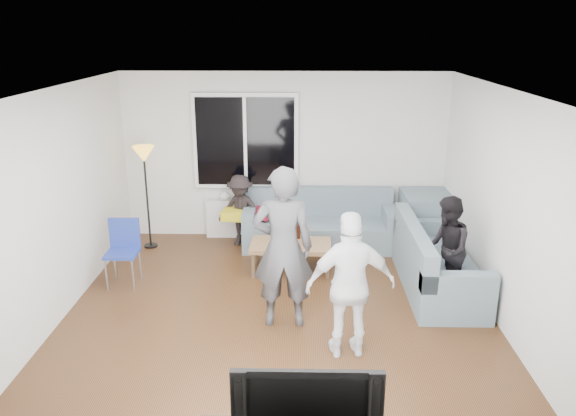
{
  "coord_description": "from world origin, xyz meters",
  "views": [
    {
      "loc": [
        0.24,
        -5.85,
        3.23
      ],
      "look_at": [
        0.1,
        0.6,
        1.15
      ],
      "focal_mm": 35.2,
      "sensor_mm": 36.0,
      "label": 1
    }
  ],
  "objects_px": {
    "spectator_right": "(446,250)",
    "television": "(307,399)",
    "sofa_right_section": "(439,258)",
    "spectator_back": "(240,211)",
    "coffee_table": "(291,257)",
    "floor_lamp": "(147,198)",
    "player_right": "(351,286)",
    "player_left": "(283,248)",
    "sofa_back_section": "(319,220)",
    "side_chair": "(122,254)"
  },
  "relations": [
    {
      "from": "sofa_right_section",
      "to": "coffee_table",
      "type": "relative_size",
      "value": 1.82
    },
    {
      "from": "floor_lamp",
      "to": "sofa_right_section",
      "type": "bearing_deg",
      "value": -18.51
    },
    {
      "from": "sofa_right_section",
      "to": "side_chair",
      "type": "relative_size",
      "value": 2.33
    },
    {
      "from": "spectator_back",
      "to": "sofa_right_section",
      "type": "bearing_deg",
      "value": -8.86
    },
    {
      "from": "coffee_table",
      "to": "floor_lamp",
      "type": "height_order",
      "value": "floor_lamp"
    },
    {
      "from": "player_left",
      "to": "spectator_back",
      "type": "xyz_separation_m",
      "value": [
        -0.72,
        2.42,
        -0.37
      ]
    },
    {
      "from": "coffee_table",
      "to": "television",
      "type": "bearing_deg",
      "value": -87.33
    },
    {
      "from": "player_left",
      "to": "spectator_back",
      "type": "height_order",
      "value": "player_left"
    },
    {
      "from": "spectator_back",
      "to": "player_right",
      "type": "bearing_deg",
      "value": -44.94
    },
    {
      "from": "coffee_table",
      "to": "floor_lamp",
      "type": "distance_m",
      "value": 2.4
    },
    {
      "from": "floor_lamp",
      "to": "sofa_back_section",
      "type": "bearing_deg",
      "value": 1.87
    },
    {
      "from": "coffee_table",
      "to": "floor_lamp",
      "type": "bearing_deg",
      "value": 158.86
    },
    {
      "from": "spectator_right",
      "to": "television",
      "type": "xyz_separation_m",
      "value": [
        -1.72,
        -3.02,
        0.08
      ]
    },
    {
      "from": "sofa_back_section",
      "to": "side_chair",
      "type": "xyz_separation_m",
      "value": [
        -2.59,
        -1.42,
        0.01
      ]
    },
    {
      "from": "sofa_right_section",
      "to": "coffee_table",
      "type": "height_order",
      "value": "sofa_right_section"
    },
    {
      "from": "floor_lamp",
      "to": "spectator_right",
      "type": "xyz_separation_m",
      "value": [
        4.07,
        -1.66,
        -0.12
      ]
    },
    {
      "from": "player_right",
      "to": "television",
      "type": "bearing_deg",
      "value": 68.5
    },
    {
      "from": "side_chair",
      "to": "television",
      "type": "bearing_deg",
      "value": -55.9
    },
    {
      "from": "spectator_right",
      "to": "spectator_back",
      "type": "height_order",
      "value": "spectator_right"
    },
    {
      "from": "sofa_right_section",
      "to": "spectator_back",
      "type": "distance_m",
      "value": 3.07
    },
    {
      "from": "sofa_back_section",
      "to": "coffee_table",
      "type": "xyz_separation_m",
      "value": [
        -0.42,
        -0.92,
        -0.22
      ]
    },
    {
      "from": "spectator_back",
      "to": "player_left",
      "type": "bearing_deg",
      "value": -53.35
    },
    {
      "from": "floor_lamp",
      "to": "spectator_right",
      "type": "height_order",
      "value": "floor_lamp"
    },
    {
      "from": "floor_lamp",
      "to": "spectator_right",
      "type": "relative_size",
      "value": 1.18
    },
    {
      "from": "spectator_back",
      "to": "television",
      "type": "distance_m",
      "value": 4.9
    },
    {
      "from": "floor_lamp",
      "to": "spectator_back",
      "type": "bearing_deg",
      "value": 4.73
    },
    {
      "from": "television",
      "to": "sofa_right_section",
      "type": "bearing_deg",
      "value": 62.65
    },
    {
      "from": "player_left",
      "to": "player_right",
      "type": "distance_m",
      "value": 0.94
    },
    {
      "from": "coffee_table",
      "to": "player_left",
      "type": "distance_m",
      "value": 1.63
    },
    {
      "from": "sofa_right_section",
      "to": "spectator_back",
      "type": "height_order",
      "value": "spectator_back"
    },
    {
      "from": "player_right",
      "to": "side_chair",
      "type": "bearing_deg",
      "value": -36.45
    },
    {
      "from": "spectator_right",
      "to": "spectator_back",
      "type": "xyz_separation_m",
      "value": [
        -2.68,
        1.78,
        -0.1
      ]
    },
    {
      "from": "sofa_back_section",
      "to": "player_left",
      "type": "xyz_separation_m",
      "value": [
        -0.48,
        -2.39,
        0.5
      ]
    },
    {
      "from": "spectator_right",
      "to": "television",
      "type": "height_order",
      "value": "spectator_right"
    },
    {
      "from": "television",
      "to": "spectator_right",
      "type": "bearing_deg",
      "value": 60.37
    },
    {
      "from": "side_chair",
      "to": "floor_lamp",
      "type": "distance_m",
      "value": 1.38
    },
    {
      "from": "spectator_right",
      "to": "television",
      "type": "bearing_deg",
      "value": -24.41
    },
    {
      "from": "sofa_back_section",
      "to": "spectator_right",
      "type": "relative_size",
      "value": 1.75
    },
    {
      "from": "player_left",
      "to": "television",
      "type": "distance_m",
      "value": 2.4
    },
    {
      "from": "side_chair",
      "to": "player_right",
      "type": "xyz_separation_m",
      "value": [
        2.8,
        -1.57,
        0.34
      ]
    },
    {
      "from": "television",
      "to": "side_chair",
      "type": "bearing_deg",
      "value": 125.1
    },
    {
      "from": "sofa_right_section",
      "to": "player_right",
      "type": "height_order",
      "value": "player_right"
    },
    {
      "from": "floor_lamp",
      "to": "player_left",
      "type": "distance_m",
      "value": 3.13
    },
    {
      "from": "player_right",
      "to": "spectator_right",
      "type": "height_order",
      "value": "player_right"
    },
    {
      "from": "player_right",
      "to": "sofa_right_section",
      "type": "bearing_deg",
      "value": -136.31
    },
    {
      "from": "player_left",
      "to": "television",
      "type": "xyz_separation_m",
      "value": [
        0.24,
        -2.38,
        -0.18
      ]
    },
    {
      "from": "side_chair",
      "to": "spectator_right",
      "type": "distance_m",
      "value": 4.09
    },
    {
      "from": "floor_lamp",
      "to": "spectator_right",
      "type": "bearing_deg",
      "value": -22.23
    },
    {
      "from": "sofa_right_section",
      "to": "player_right",
      "type": "xyz_separation_m",
      "value": [
        -1.27,
        -1.55,
        0.35
      ]
    },
    {
      "from": "television",
      "to": "sofa_back_section",
      "type": "bearing_deg",
      "value": 87.13
    }
  ]
}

